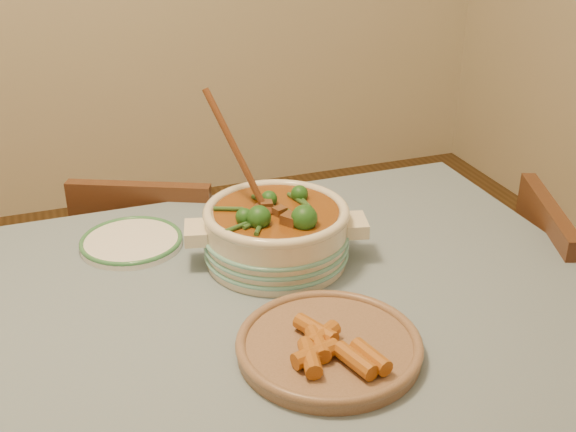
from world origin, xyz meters
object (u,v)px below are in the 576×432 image
object	(u,v)px
white_plate	(131,241)
chair_far	(158,281)
stew_casserole	(276,228)
dining_table	(201,361)
chair_right	(566,328)
fried_plate	(329,343)
condiment_bowl	(289,202)

from	to	relation	value
white_plate	chair_far	xyz separation A→B (m)	(0.10, 0.34, -0.32)
white_plate	stew_casserole	bearing A→B (deg)	-31.18
chair_far	dining_table	bearing A→B (deg)	112.55
stew_casserole	chair_right	xyz separation A→B (m)	(0.75, -0.09, -0.38)
chair_far	chair_right	size ratio (longest dim) A/B	0.99
fried_plate	condiment_bowl	bearing A→B (deg)	77.32
white_plate	chair_far	bearing A→B (deg)	74.02
fried_plate	chair_far	xyz separation A→B (m)	(-0.17, 0.85, -0.33)
condiment_bowl	fried_plate	xyz separation A→B (m)	(-0.12, -0.55, -0.01)
stew_casserole	chair_far	xyz separation A→B (m)	(-0.19, 0.51, -0.38)
chair_far	chair_right	bearing A→B (deg)	172.37
chair_far	stew_casserole	bearing A→B (deg)	134.90
fried_plate	chair_right	bearing A→B (deg)	18.16
chair_right	white_plate	bearing A→B (deg)	97.17
white_plate	dining_table	bearing A→B (deg)	-78.15
stew_casserole	condiment_bowl	world-z (taller)	stew_casserole
white_plate	fried_plate	world-z (taller)	fried_plate
chair_far	chair_right	world-z (taller)	chair_right
stew_casserole	condiment_bowl	bearing A→B (deg)	63.59
stew_casserole	fried_plate	xyz separation A→B (m)	(-0.02, -0.34, -0.06)
fried_plate	chair_far	distance (m)	0.92
stew_casserole	white_plate	xyz separation A→B (m)	(-0.28, 0.17, -0.07)
dining_table	fried_plate	world-z (taller)	fried_plate
chair_right	stew_casserole	bearing A→B (deg)	104.60
condiment_bowl	chair_right	size ratio (longest dim) A/B	0.14
condiment_bowl	chair_right	world-z (taller)	condiment_bowl
dining_table	chair_far	xyz separation A→B (m)	(0.02, 0.68, -0.21)
fried_plate	stew_casserole	bearing A→B (deg)	86.66
condiment_bowl	chair_far	distance (m)	0.53
white_plate	fried_plate	distance (m)	0.58
stew_casserole	white_plate	world-z (taller)	stew_casserole
dining_table	chair_far	distance (m)	0.71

